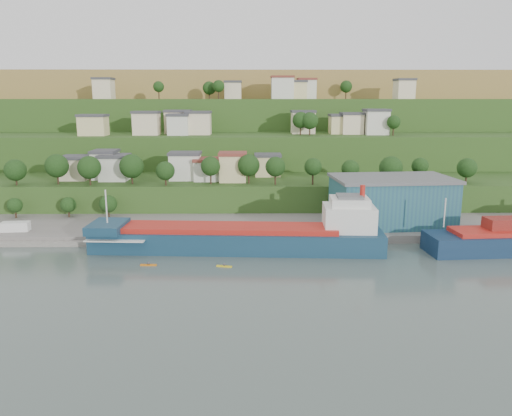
{
  "coord_description": "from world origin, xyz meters",
  "views": [
    {
      "loc": [
        3.15,
        -103.21,
        35.05
      ],
      "look_at": [
        4.57,
        15.0,
        9.13
      ],
      "focal_mm": 35.0,
      "sensor_mm": 36.0,
      "label": 1
    }
  ],
  "objects_px": {
    "caravan": "(16,228)",
    "kayak_orange": "(149,264)",
    "cargo_ship_near": "(246,239)",
    "warehouse": "(391,200)"
  },
  "relations": [
    {
      "from": "warehouse",
      "to": "kayak_orange",
      "type": "height_order",
      "value": "warehouse"
    },
    {
      "from": "kayak_orange",
      "to": "caravan",
      "type": "bearing_deg",
      "value": 152.25
    },
    {
      "from": "warehouse",
      "to": "caravan",
      "type": "xyz_separation_m",
      "value": [
        -97.86,
        -6.48,
        -5.65
      ]
    },
    {
      "from": "cargo_ship_near",
      "to": "caravan",
      "type": "distance_m",
      "value": 60.03
    },
    {
      "from": "cargo_ship_near",
      "to": "warehouse",
      "type": "bearing_deg",
      "value": 27.17
    },
    {
      "from": "warehouse",
      "to": "kayak_orange",
      "type": "xyz_separation_m",
      "value": [
        -59.78,
        -28.08,
        -8.17
      ]
    },
    {
      "from": "warehouse",
      "to": "caravan",
      "type": "bearing_deg",
      "value": 179.05
    },
    {
      "from": "caravan",
      "to": "kayak_orange",
      "type": "bearing_deg",
      "value": -35.58
    },
    {
      "from": "cargo_ship_near",
      "to": "caravan",
      "type": "bearing_deg",
      "value": 173.02
    },
    {
      "from": "cargo_ship_near",
      "to": "kayak_orange",
      "type": "relative_size",
      "value": 19.47
    }
  ]
}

